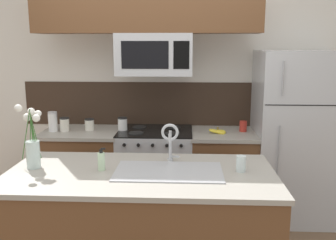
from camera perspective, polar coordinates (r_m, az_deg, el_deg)
name	(u,v)px	position (r m, az deg, el deg)	size (l,w,h in m)	color
rear_partition	(185,90)	(4.17, 2.57, 4.60)	(5.20, 0.10, 2.60)	silver
splash_band	(158,104)	(4.15, -1.60, 2.49)	(2.97, 0.01, 0.48)	#332319
back_counter_left	(84,172)	(4.14, -12.69, -7.72)	(0.81, 0.65, 0.91)	brown
back_counter_right	(222,174)	(4.01, 8.25, -8.17)	(0.67, 0.65, 0.91)	brown
stove_range	(156,173)	(4.01, -1.90, -8.01)	(0.76, 0.64, 0.93)	#B7BABF
microwave	(155,54)	(3.76, -2.06, 9.95)	(0.74, 0.40, 0.40)	#B7BABF
upper_cabinet_band	(147,1)	(3.76, -3.25, 17.61)	(2.19, 0.34, 0.60)	brown
refrigerator	(294,136)	(4.05, 18.62, -2.39)	(0.80, 0.74, 1.74)	#B7BABF
storage_jar_tall	(53,122)	(4.05, -17.14, -0.23)	(0.09, 0.09, 0.20)	silver
storage_jar_medium	(65,124)	(4.02, -15.47, -0.64)	(0.09, 0.09, 0.15)	silver
storage_jar_short	(90,124)	(4.02, -11.87, -0.66)	(0.10, 0.10, 0.12)	silver
storage_jar_squat	(123,124)	(3.91, -6.94, -0.65)	(0.10, 0.10, 0.15)	silver
banana_bunch	(218,131)	(3.82, 7.57, -1.73)	(0.19, 0.12, 0.08)	yellow
coffee_tin	(243,126)	(3.95, 11.37, -0.93)	(0.08, 0.08, 0.11)	#B22D23
island_counter	(142,230)	(2.87, -4.01, -16.43)	(1.91, 0.92, 0.91)	brown
kitchen_sink	(169,181)	(2.69, 0.09, -9.30)	(0.76, 0.44, 0.16)	#ADAFB5
sink_faucet	(170,137)	(2.82, 0.32, -2.66)	(0.14, 0.14, 0.31)	#B7BABF
dish_soap_bottle	(101,161)	(2.73, -10.12, -6.17)	(0.06, 0.05, 0.16)	beige
drinking_glass	(241,164)	(2.71, 11.06, -6.55)	(0.07, 0.07, 0.12)	silver
flower_vase	(32,145)	(2.89, -19.95, -3.60)	(0.18, 0.12, 0.47)	silver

